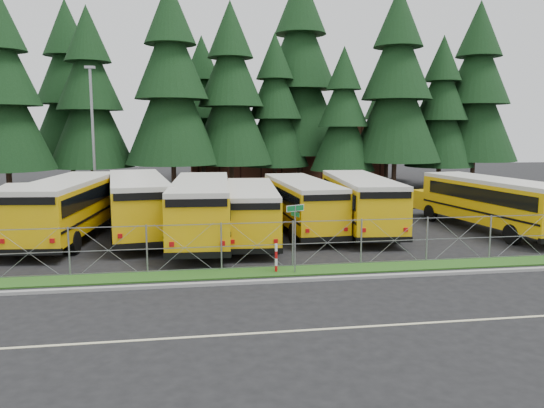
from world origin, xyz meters
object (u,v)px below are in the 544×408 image
at_px(bus_0, 17,217).
at_px(bus_5, 300,205).
at_px(bus_6, 358,203).
at_px(street_sign, 295,224).
at_px(bus_east, 488,205).
at_px(striped_bollard, 276,258).
at_px(bus_1, 70,209).
at_px(bus_2, 138,206).
at_px(bus_3, 202,211).
at_px(bus_4, 251,213).
at_px(light_standard, 93,133).

height_order(bus_0, bus_5, bus_5).
height_order(bus_6, street_sign, bus_6).
height_order(bus_east, street_sign, bus_east).
distance_m(bus_0, bus_east, 25.48).
relative_size(street_sign, striped_bollard, 2.34).
bearing_deg(bus_east, bus_1, 168.07).
bearing_deg(street_sign, bus_2, 127.48).
distance_m(bus_5, bus_6, 3.35).
bearing_deg(street_sign, bus_1, 140.66).
distance_m(bus_2, street_sign, 11.45).
distance_m(bus_5, striped_bollard, 9.13).
height_order(bus_5, striped_bollard, bus_5).
bearing_deg(bus_2, bus_east, -13.85).
bearing_deg(striped_bollard, bus_0, 147.55).
xyz_separation_m(bus_3, striped_bollard, (2.81, -6.59, -1.00)).
bearing_deg(bus_0, bus_2, 3.33).
bearing_deg(bus_3, street_sign, -59.24).
relative_size(bus_1, bus_5, 1.09).
bearing_deg(bus_4, bus_5, 38.12).
bearing_deg(striped_bollard, street_sign, -18.53).
bearing_deg(bus_4, bus_east, 5.83).
relative_size(bus_0, bus_1, 0.85).
xyz_separation_m(bus_0, bus_2, (5.90, 1.12, 0.26)).
bearing_deg(bus_6, bus_4, -160.95).
relative_size(bus_0, bus_4, 0.95).
bearing_deg(street_sign, light_standard, 119.41).
relative_size(bus_6, bus_east, 1.02).
relative_size(bus_4, light_standard, 1.07).
xyz_separation_m(bus_6, street_sign, (-5.42, -8.47, 0.49)).
xyz_separation_m(bus_1, bus_4, (9.39, -1.63, -0.17)).
bearing_deg(bus_5, street_sign, -105.60).
height_order(bus_3, bus_4, bus_3).
bearing_deg(bus_5, light_standard, 138.98).
distance_m(striped_bollard, light_standard, 22.10).
bearing_deg(street_sign, bus_6, 57.41).
distance_m(bus_4, light_standard, 16.36).
bearing_deg(bus_0, bus_5, -3.90).
distance_m(bus_6, light_standard, 19.92).
bearing_deg(bus_6, light_standard, 151.43).
height_order(bus_0, light_standard, light_standard).
bearing_deg(bus_1, bus_2, 15.99).
height_order(bus_1, bus_east, bus_1).
height_order(bus_0, bus_3, bus_3).
xyz_separation_m(bus_4, bus_east, (13.58, 0.19, 0.09)).
bearing_deg(bus_5, bus_6, -9.22).
bearing_deg(bus_1, street_sign, -32.99).
height_order(bus_6, striped_bollard, bus_6).
xyz_separation_m(bus_2, bus_east, (19.56, -2.02, -0.10)).
relative_size(bus_3, light_standard, 1.20).
bearing_deg(light_standard, bus_2, -69.07).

